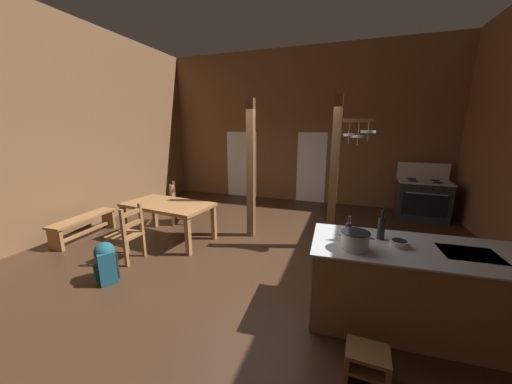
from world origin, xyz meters
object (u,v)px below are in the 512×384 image
(bottle_short_on_counter, at_px, (381,227))
(ladderback_chair_by_post, at_px, (179,204))
(step_stool, at_px, (367,362))
(mixing_bowl_on_counter, at_px, (399,243))
(kitchen_island, at_px, (411,286))
(bottle_tall_on_counter, at_px, (348,231))
(backpack, at_px, (105,261))
(stockpot_on_counter, at_px, (355,240))
(ladderback_chair_near_window, at_px, (127,234))
(dining_table, at_px, (168,208))
(stove_range, at_px, (422,199))
(bench_along_left_wall, at_px, (84,223))

(bottle_short_on_counter, bearing_deg, ladderback_chair_by_post, 154.86)
(step_stool, height_order, mixing_bowl_on_counter, mixing_bowl_on_counter)
(kitchen_island, xyz_separation_m, step_stool, (-0.48, -0.91, -0.28))
(mixing_bowl_on_counter, relative_size, bottle_tall_on_counter, 0.65)
(backpack, bearing_deg, stockpot_on_counter, 3.52)
(backpack, bearing_deg, ladderback_chair_near_window, 107.21)
(mixing_bowl_on_counter, bearing_deg, bottle_short_on_counter, 138.40)
(ladderback_chair_near_window, xyz_separation_m, backpack, (0.19, -0.62, -0.14))
(ladderback_chair_by_post, distance_m, mixing_bowl_on_counter, 4.70)
(stockpot_on_counter, relative_size, bottle_tall_on_counter, 1.27)
(ladderback_chair_near_window, height_order, bottle_tall_on_counter, bottle_tall_on_counter)
(bottle_short_on_counter, bearing_deg, stockpot_on_counter, -127.44)
(kitchen_island, bearing_deg, step_stool, -117.73)
(dining_table, distance_m, ladderback_chair_by_post, 0.99)
(kitchen_island, bearing_deg, ladderback_chair_by_post, 155.23)
(ladderback_chair_by_post, bearing_deg, backpack, -79.52)
(step_stool, distance_m, stockpot_on_counter, 1.08)
(bottle_tall_on_counter, bearing_deg, bottle_short_on_counter, 25.01)
(step_stool, relative_size, mixing_bowl_on_counter, 2.02)
(ladderback_chair_near_window, height_order, bottle_short_on_counter, bottle_short_on_counter)
(ladderback_chair_near_window, bearing_deg, bottle_short_on_counter, -0.69)
(kitchen_island, distance_m, bottle_short_on_counter, 0.71)
(stove_range, relative_size, stockpot_on_counter, 3.66)
(dining_table, xyz_separation_m, ladderback_chair_near_window, (-0.10, -0.96, -0.20))
(kitchen_island, xyz_separation_m, bottle_tall_on_counter, (-0.70, -0.04, 0.57))
(backpack, relative_size, bottle_tall_on_counter, 2.09)
(stockpot_on_counter, bearing_deg, kitchen_island, 20.87)
(kitchen_island, distance_m, bottle_tall_on_counter, 0.91)
(bench_along_left_wall, relative_size, stockpot_on_counter, 3.72)
(stove_range, xyz_separation_m, ladderback_chair_by_post, (-5.39, -2.22, -0.03))
(ladderback_chair_near_window, distance_m, bench_along_left_wall, 1.62)
(kitchen_island, bearing_deg, mixing_bowl_on_counter, -173.19)
(stove_range, height_order, bottle_tall_on_counter, stove_range)
(mixing_bowl_on_counter, distance_m, bottle_short_on_counter, 0.25)
(ladderback_chair_near_window, bearing_deg, dining_table, 83.74)
(kitchen_island, height_order, bottle_tall_on_counter, bottle_tall_on_counter)
(dining_table, height_order, mixing_bowl_on_counter, mixing_bowl_on_counter)
(stockpot_on_counter, xyz_separation_m, bottle_tall_on_counter, (-0.07, 0.21, 0.02))
(step_stool, xyz_separation_m, dining_table, (-3.53, 2.04, 0.47))
(ladderback_chair_by_post, height_order, bottle_tall_on_counter, bottle_tall_on_counter)
(stove_range, distance_m, backpack, 6.81)
(ladderback_chair_by_post, height_order, stockpot_on_counter, stockpot_on_counter)
(kitchen_island, bearing_deg, dining_table, 164.26)
(ladderback_chair_near_window, bearing_deg, step_stool, -16.63)
(dining_table, height_order, ladderback_chair_by_post, ladderback_chair_by_post)
(ladderback_chair_by_post, xyz_separation_m, bench_along_left_wall, (-1.29, -1.39, -0.15))
(stove_range, xyz_separation_m, bottle_short_on_counter, (-1.36, -4.12, 0.58))
(kitchen_island, distance_m, stove_range, 4.36)
(step_stool, xyz_separation_m, stockpot_on_counter, (-0.15, 0.67, 0.84))
(bottle_short_on_counter, bearing_deg, kitchen_island, -20.39)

